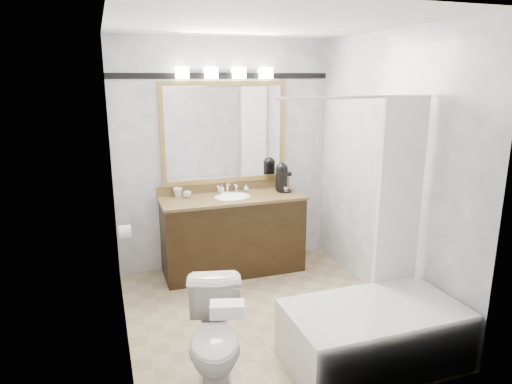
% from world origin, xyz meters
% --- Properties ---
extents(room, '(2.42, 2.62, 2.52)m').
position_xyz_m(room, '(0.00, 0.00, 1.25)').
color(room, tan).
rests_on(room, ground).
extents(vanity, '(1.53, 0.58, 0.97)m').
position_xyz_m(vanity, '(0.00, 1.02, 0.44)').
color(vanity, black).
rests_on(vanity, ground).
extents(mirror, '(1.40, 0.04, 1.10)m').
position_xyz_m(mirror, '(0.00, 1.28, 1.50)').
color(mirror, '#AA8B4C').
rests_on(mirror, room).
extents(vanity_light_bar, '(1.02, 0.14, 0.12)m').
position_xyz_m(vanity_light_bar, '(0.00, 1.23, 2.13)').
color(vanity_light_bar, silver).
rests_on(vanity_light_bar, room).
extents(accent_stripe, '(2.40, 0.01, 0.06)m').
position_xyz_m(accent_stripe, '(0.00, 1.29, 2.10)').
color(accent_stripe, black).
rests_on(accent_stripe, room).
extents(bathtub, '(1.30, 0.75, 1.96)m').
position_xyz_m(bathtub, '(0.55, -0.90, 0.28)').
color(bathtub, white).
rests_on(bathtub, ground).
extents(tp_roll, '(0.11, 0.12, 0.12)m').
position_xyz_m(tp_roll, '(-1.14, 0.66, 0.70)').
color(tp_roll, white).
rests_on(tp_roll, room).
extents(toilet, '(0.54, 0.76, 0.70)m').
position_xyz_m(toilet, '(-0.65, -0.80, 0.35)').
color(toilet, white).
rests_on(toilet, ground).
extents(tissue_box, '(0.23, 0.16, 0.08)m').
position_xyz_m(tissue_box, '(-0.65, -1.12, 0.75)').
color(tissue_box, white).
rests_on(tissue_box, toilet).
extents(coffee_maker, '(0.17, 0.21, 0.32)m').
position_xyz_m(coffee_maker, '(0.59, 1.08, 1.01)').
color(coffee_maker, black).
rests_on(coffee_maker, vanity).
extents(cup_left, '(0.11, 0.11, 0.07)m').
position_xyz_m(cup_left, '(-0.46, 1.13, 0.88)').
color(cup_left, white).
rests_on(cup_left, vanity).
extents(cup_right, '(0.12, 0.12, 0.09)m').
position_xyz_m(cup_right, '(-0.55, 1.22, 0.90)').
color(cup_right, white).
rests_on(cup_right, vanity).
extents(soap_bottle_a, '(0.05, 0.05, 0.09)m').
position_xyz_m(soap_bottle_a, '(-0.07, 1.18, 0.89)').
color(soap_bottle_a, white).
rests_on(soap_bottle_a, vanity).
extents(soap_bottle_b, '(0.07, 0.07, 0.07)m').
position_xyz_m(soap_bottle_b, '(0.21, 1.19, 0.89)').
color(soap_bottle_b, white).
rests_on(soap_bottle_b, vanity).
extents(soap_bar, '(0.09, 0.07, 0.02)m').
position_xyz_m(soap_bar, '(-0.04, 1.13, 0.86)').
color(soap_bar, beige).
rests_on(soap_bar, vanity).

